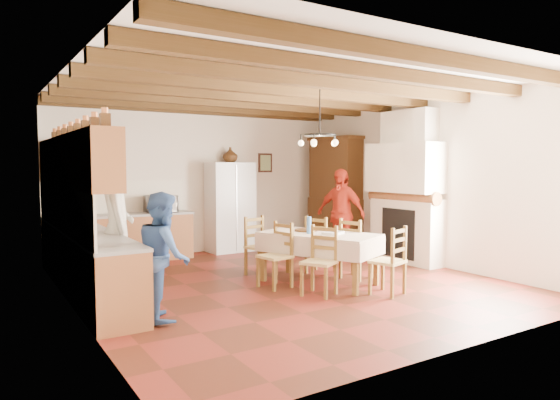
{
  "coord_description": "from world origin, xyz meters",
  "views": [
    {
      "loc": [
        -4.06,
        -6.34,
        1.8
      ],
      "look_at": [
        0.1,
        0.3,
        1.25
      ],
      "focal_mm": 32.0,
      "sensor_mm": 36.0,
      "label": 1
    }
  ],
  "objects_px": {
    "chair_right_near": "(356,248)",
    "chair_end_near": "(387,260)",
    "person_woman_red": "(341,214)",
    "microwave": "(161,204)",
    "chair_left_near": "(319,261)",
    "person_woman_blue": "(163,255)",
    "refrigerator": "(228,207)",
    "chair_right_far": "(321,244)",
    "chair_end_far": "(261,246)",
    "person_man": "(117,229)",
    "hutch": "(336,192)",
    "dining_table": "(319,239)",
    "chair_left_far": "(275,255)"
  },
  "relations": [
    {
      "from": "chair_right_near",
      "to": "chair_end_near",
      "type": "height_order",
      "value": "same"
    },
    {
      "from": "chair_end_near",
      "to": "person_woman_red",
      "type": "xyz_separation_m",
      "value": [
        1.13,
        2.43,
        0.39
      ]
    },
    {
      "from": "chair_right_near",
      "to": "microwave",
      "type": "height_order",
      "value": "microwave"
    },
    {
      "from": "chair_left_near",
      "to": "person_woman_blue",
      "type": "xyz_separation_m",
      "value": [
        -2.16,
        0.12,
        0.27
      ]
    },
    {
      "from": "refrigerator",
      "to": "chair_right_far",
      "type": "height_order",
      "value": "refrigerator"
    },
    {
      "from": "chair_end_far",
      "to": "chair_left_near",
      "type": "bearing_deg",
      "value": -99.28
    },
    {
      "from": "refrigerator",
      "to": "person_man",
      "type": "relative_size",
      "value": 0.98
    },
    {
      "from": "person_woman_red",
      "to": "chair_right_near",
      "type": "bearing_deg",
      "value": -50.33
    },
    {
      "from": "hutch",
      "to": "chair_end_near",
      "type": "relative_size",
      "value": 2.51
    },
    {
      "from": "chair_end_far",
      "to": "microwave",
      "type": "distance_m",
      "value": 2.52
    },
    {
      "from": "chair_left_near",
      "to": "person_man",
      "type": "bearing_deg",
      "value": -146.81
    },
    {
      "from": "refrigerator",
      "to": "person_woman_blue",
      "type": "bearing_deg",
      "value": -126.64
    },
    {
      "from": "chair_end_far",
      "to": "microwave",
      "type": "xyz_separation_m",
      "value": [
        -0.9,
        2.29,
        0.58
      ]
    },
    {
      "from": "refrigerator",
      "to": "dining_table",
      "type": "distance_m",
      "value": 3.36
    },
    {
      "from": "chair_end_far",
      "to": "person_woman_red",
      "type": "xyz_separation_m",
      "value": [
        2.02,
        0.44,
        0.39
      ]
    },
    {
      "from": "chair_right_far",
      "to": "chair_left_near",
      "type": "bearing_deg",
      "value": 116.36
    },
    {
      "from": "refrigerator",
      "to": "chair_right_far",
      "type": "distance_m",
      "value": 2.84
    },
    {
      "from": "hutch",
      "to": "person_woman_blue",
      "type": "distance_m",
      "value": 5.76
    },
    {
      "from": "chair_left_far",
      "to": "chair_right_near",
      "type": "height_order",
      "value": "same"
    },
    {
      "from": "chair_left_near",
      "to": "chair_right_far",
      "type": "bearing_deg",
      "value": 113.79
    },
    {
      "from": "refrigerator",
      "to": "hutch",
      "type": "relative_size",
      "value": 0.77
    },
    {
      "from": "person_woman_red",
      "to": "chair_left_near",
      "type": "bearing_deg",
      "value": -64.95
    },
    {
      "from": "chair_right_near",
      "to": "person_woman_red",
      "type": "distance_m",
      "value": 1.72
    },
    {
      "from": "refrigerator",
      "to": "person_woman_red",
      "type": "bearing_deg",
      "value": -55.25
    },
    {
      "from": "person_woman_blue",
      "to": "chair_end_near",
      "type": "bearing_deg",
      "value": -90.41
    },
    {
      "from": "person_man",
      "to": "microwave",
      "type": "relative_size",
      "value": 3.31
    },
    {
      "from": "chair_right_near",
      "to": "microwave",
      "type": "distance_m",
      "value": 3.93
    },
    {
      "from": "person_man",
      "to": "chair_left_far",
      "type": "bearing_deg",
      "value": -95.79
    },
    {
      "from": "chair_right_near",
      "to": "person_woman_blue",
      "type": "bearing_deg",
      "value": 82.23
    },
    {
      "from": "refrigerator",
      "to": "chair_end_far",
      "type": "distance_m",
      "value": 2.52
    },
    {
      "from": "chair_end_near",
      "to": "person_woman_red",
      "type": "distance_m",
      "value": 2.71
    },
    {
      "from": "chair_left_near",
      "to": "chair_right_near",
      "type": "xyz_separation_m",
      "value": [
        1.12,
        0.52,
        0.0
      ]
    },
    {
      "from": "dining_table",
      "to": "chair_left_near",
      "type": "xyz_separation_m",
      "value": [
        -0.43,
        -0.58,
        -0.2
      ]
    },
    {
      "from": "chair_right_far",
      "to": "person_woman_blue",
      "type": "height_order",
      "value": "person_woman_blue"
    },
    {
      "from": "chair_end_near",
      "to": "person_man",
      "type": "distance_m",
      "value": 3.72
    },
    {
      "from": "hutch",
      "to": "chair_left_near",
      "type": "bearing_deg",
      "value": -134.72
    },
    {
      "from": "dining_table",
      "to": "chair_right_far",
      "type": "relative_size",
      "value": 2.05
    },
    {
      "from": "person_woman_red",
      "to": "hutch",
      "type": "bearing_deg",
      "value": 125.45
    },
    {
      "from": "chair_left_far",
      "to": "microwave",
      "type": "relative_size",
      "value": 1.67
    },
    {
      "from": "person_woman_blue",
      "to": "chair_end_far",
      "type": "bearing_deg",
      "value": -45.87
    },
    {
      "from": "refrigerator",
      "to": "chair_left_far",
      "type": "distance_m",
      "value": 3.37
    },
    {
      "from": "chair_left_near",
      "to": "microwave",
      "type": "bearing_deg",
      "value": 165.28
    },
    {
      "from": "hutch",
      "to": "chair_left_far",
      "type": "bearing_deg",
      "value": -144.86
    },
    {
      "from": "refrigerator",
      "to": "chair_right_near",
      "type": "height_order",
      "value": "refrigerator"
    },
    {
      "from": "chair_right_near",
      "to": "chair_right_far",
      "type": "relative_size",
      "value": 1.0
    },
    {
      "from": "chair_end_near",
      "to": "chair_left_near",
      "type": "bearing_deg",
      "value": -46.05
    },
    {
      "from": "refrigerator",
      "to": "person_woman_red",
      "type": "height_order",
      "value": "refrigerator"
    },
    {
      "from": "hutch",
      "to": "dining_table",
      "type": "height_order",
      "value": "hutch"
    },
    {
      "from": "refrigerator",
      "to": "chair_left_near",
      "type": "bearing_deg",
      "value": -99.15
    },
    {
      "from": "person_man",
      "to": "microwave",
      "type": "distance_m",
      "value": 2.92
    }
  ]
}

